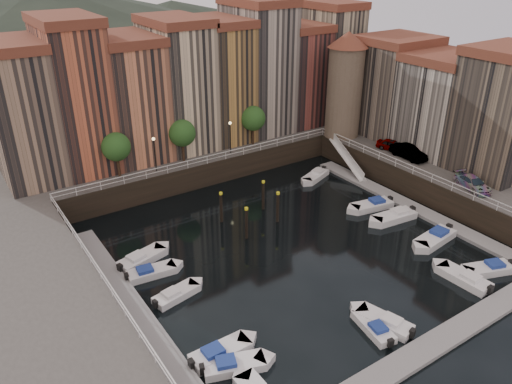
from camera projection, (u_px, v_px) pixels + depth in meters
ground at (287, 245)px, 48.94m from camera, size 200.00×200.00×0.00m
quay_far at (172, 150)px, 67.65m from camera, size 80.00×20.00×3.00m
quay_right at (481, 173)px, 60.72m from camera, size 20.00×36.00×3.00m
dock_left at (134, 309)px, 40.06m from camera, size 2.00×28.00×0.35m
dock_right at (407, 205)px, 56.18m from camera, size 2.00×28.00×0.35m
dock_near at (428, 348)px, 36.20m from camera, size 30.00×2.00×0.35m
mountains at (36, 25)px, 128.24m from camera, size 145.00×100.00×18.00m
far_terrace at (199, 81)px, 63.24m from camera, size 48.70×10.30×17.50m
right_terrace at (445, 99)px, 60.72m from camera, size 9.30×24.30×14.00m
corner_tower at (345, 83)px, 65.17m from camera, size 5.20×5.20×13.80m
promenade_trees at (187, 132)px, 58.92m from camera, size 21.20×3.20×5.20m
street_lamps at (194, 140)px, 58.64m from camera, size 10.36×0.36×4.18m
railings at (259, 192)px, 50.90m from camera, size 36.08×34.04×0.52m
gangway at (347, 158)px, 64.05m from camera, size 2.78×8.32×3.73m
mooring_pilings at (252, 208)px, 52.25m from camera, size 5.63×4.64×3.78m
boat_left_0 at (233, 365)px, 34.45m from camera, size 4.66×2.99×1.05m
boat_left_1 at (219, 353)px, 35.49m from camera, size 4.77×1.79×1.09m
boat_left_2 at (175, 295)px, 41.46m from camera, size 4.39×2.30×0.98m
boat_left_3 at (150, 272)px, 44.26m from camera, size 4.62×2.12×1.04m
boat_left_4 at (141, 259)px, 46.11m from camera, size 5.07×2.98×1.14m
boat_right_0 at (489, 269)px, 44.71m from camera, size 4.82×3.15×1.09m
boat_right_1 at (436, 238)px, 49.37m from camera, size 5.38×2.52×1.21m
boat_right_2 at (395, 216)px, 53.27m from camera, size 5.32×2.42×1.20m
boat_right_3 at (373, 205)px, 55.62m from camera, size 5.16×2.64×1.16m
boat_right_4 at (316, 176)px, 62.81m from camera, size 4.67×3.11×1.06m
boat_near_1 at (374, 328)px, 37.89m from camera, size 2.18×4.30×0.96m
boat_near_2 at (385, 322)px, 38.40m from camera, size 2.78×4.76×1.07m
boat_near_3 at (465, 279)px, 43.38m from camera, size 2.03×4.98×1.13m
car_a at (392, 146)px, 62.94m from camera, size 2.80×4.27×1.35m
car_b at (408, 153)px, 60.54m from camera, size 1.78×4.87×1.60m
car_c at (473, 184)px, 52.93m from camera, size 2.99×4.94×1.34m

